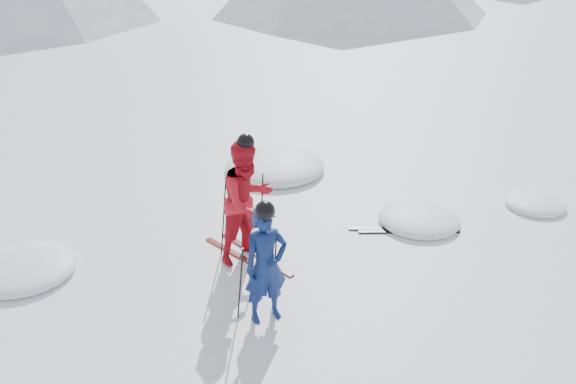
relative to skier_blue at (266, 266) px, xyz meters
name	(u,v)px	position (x,y,z in m)	size (l,w,h in m)	color
ground	(392,245)	(2.64, 0.78, -0.81)	(160.00, 160.00, 0.00)	white
skier_blue	(266,266)	(0.00, 0.00, 0.00)	(0.59, 0.39, 1.62)	navy
skier_red	(247,201)	(0.43, 1.52, 0.16)	(0.94, 0.73, 1.93)	#B60E1C
pole_blue_left	(240,284)	(-0.30, 0.15, -0.27)	(0.02, 0.02, 1.08)	black
pole_blue_right	(275,269)	(0.25, 0.25, -0.27)	(0.02, 0.02, 1.08)	black
pole_red_left	(224,218)	(0.13, 1.77, -0.16)	(0.02, 0.02, 1.29)	black
pole_red_right	(262,212)	(0.73, 1.67, -0.16)	(0.02, 0.02, 1.29)	black
ski_worn_left	(242,258)	(0.31, 1.52, -0.79)	(0.09, 1.70, 0.03)	black
ski_worn_right	(256,254)	(0.55, 1.52, -0.79)	(0.09, 1.70, 0.03)	black
ski_loose_a	(399,229)	(3.04, 1.13, -0.79)	(0.09, 1.70, 0.03)	black
ski_loose_b	(409,232)	(3.14, 0.98, -0.79)	(0.09, 1.70, 0.03)	black
snow_lumps	(273,200)	(1.67, 3.17, -0.81)	(9.85, 5.27, 0.46)	white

